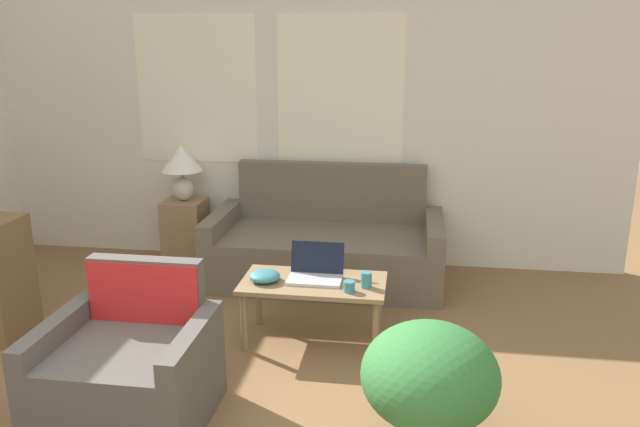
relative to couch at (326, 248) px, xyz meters
name	(u,v)px	position (x,y,z in m)	size (l,w,h in m)	color
wall_back	(277,118)	(-0.52, 0.47, 1.04)	(6.18, 0.06, 2.60)	silver
couch	(326,248)	(0.00, 0.00, 0.00)	(1.94, 0.94, 0.94)	#665B4C
armchair	(131,371)	(-0.76, -2.19, 0.00)	(0.85, 0.74, 0.82)	#514C47
side_table	(186,232)	(-1.32, 0.19, 0.02)	(0.36, 0.36, 0.59)	#937551
table_lamp	(182,164)	(-1.32, 0.19, 0.65)	(0.36, 0.36, 0.50)	beige
coffee_table	(313,289)	(0.07, -1.18, 0.11)	(0.96, 0.50, 0.44)	#8E704C
laptop	(316,271)	(0.08, -1.13, 0.22)	(0.36, 0.27, 0.23)	#B7B7BC
cup_navy	(366,280)	(0.43, -1.23, 0.22)	(0.07, 0.07, 0.10)	teal
cup_yellow	(349,287)	(0.33, -1.32, 0.20)	(0.07, 0.07, 0.07)	teal
snack_bowl	(265,276)	(-0.25, -1.23, 0.20)	(0.21, 0.21, 0.07)	teal
potted_plant	(429,379)	(0.81, -2.31, 0.16)	(0.66, 0.66, 0.70)	#4C4C4C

